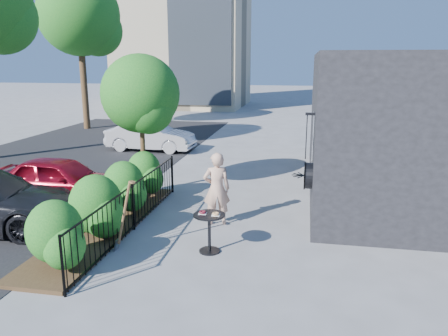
% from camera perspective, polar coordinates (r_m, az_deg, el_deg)
% --- Properties ---
extents(ground, '(120.00, 120.00, 0.00)m').
position_cam_1_polar(ground, '(9.95, -3.51, -8.63)').
color(ground, gray).
rests_on(ground, ground).
extents(shop_building, '(6.22, 9.00, 4.00)m').
position_cam_1_polar(shop_building, '(13.90, 24.02, 5.22)').
color(shop_building, black).
rests_on(shop_building, ground).
extents(fence, '(0.05, 6.05, 1.10)m').
position_cam_1_polar(fence, '(10.21, -11.78, -4.96)').
color(fence, black).
rests_on(fence, ground).
extents(planting_bed, '(1.30, 6.00, 0.08)m').
position_cam_1_polar(planting_bed, '(10.66, -15.15, -7.31)').
color(planting_bed, '#382616').
rests_on(planting_bed, ground).
extents(shrubs, '(1.10, 5.60, 1.24)m').
position_cam_1_polar(shrubs, '(10.49, -14.65, -3.81)').
color(shrubs, '#155C1C').
rests_on(shrubs, ground).
extents(patio_tree, '(2.20, 2.20, 3.94)m').
position_cam_1_polar(patio_tree, '(12.55, -10.63, 8.89)').
color(patio_tree, '#3F2B19').
rests_on(patio_tree, ground).
extents(street, '(9.00, 30.00, 0.01)m').
position_cam_1_polar(street, '(15.57, -26.41, -1.72)').
color(street, black).
rests_on(street, ground).
extents(street_tree_far, '(4.40, 4.40, 8.28)m').
position_cam_1_polar(street_tree_far, '(26.01, -18.31, 17.89)').
color(street_tree_far, '#3F2B19').
rests_on(street_tree_far, ground).
extents(cafe_table, '(0.64, 0.64, 0.86)m').
position_cam_1_polar(cafe_table, '(8.88, -1.93, -7.58)').
color(cafe_table, black).
rests_on(cafe_table, ground).
extents(woman, '(0.72, 0.57, 1.74)m').
position_cam_1_polar(woman, '(10.26, -0.96, -2.73)').
color(woman, tan).
rests_on(woman, ground).
extents(shovel, '(0.52, 0.20, 1.54)m').
position_cam_1_polar(shovel, '(9.11, -13.09, -6.60)').
color(shovel, brown).
rests_on(shovel, ground).
extents(car_red, '(3.68, 1.48, 1.25)m').
position_cam_1_polar(car_red, '(12.80, -20.62, -1.41)').
color(car_red, maroon).
rests_on(car_red, ground).
extents(car_silver, '(3.85, 1.49, 1.25)m').
position_cam_1_polar(car_silver, '(19.10, -9.57, 4.12)').
color(car_silver, silver).
rests_on(car_silver, ground).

